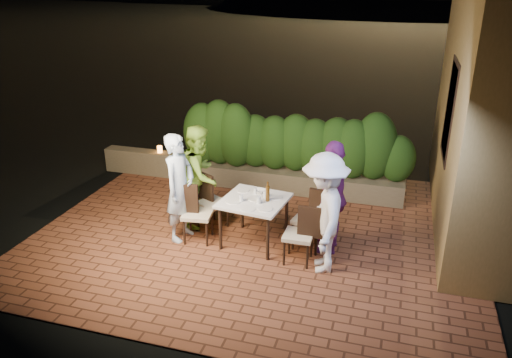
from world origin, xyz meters
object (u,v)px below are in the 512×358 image
at_px(chair_right_back, 310,218).
at_px(parapet_lamp, 160,149).
at_px(dining_table, 254,221).
at_px(beer_bottle, 268,191).
at_px(chair_right_front, 299,234).
at_px(bowl, 259,191).
at_px(diner_white, 324,213).
at_px(diner_blue, 180,188).
at_px(diner_purple, 333,197).
at_px(chair_left_front, 198,213).
at_px(diner_green, 200,175).
at_px(chair_left_back, 212,202).

relative_size(chair_right_back, parapet_lamp, 7.12).
distance_m(dining_table, beer_bottle, 0.57).
bearing_deg(chair_right_back, chair_right_front, 91.77).
xyz_separation_m(bowl, diner_white, (1.14, -0.70, 0.10)).
xyz_separation_m(dining_table, diner_blue, (-1.16, -0.16, 0.50)).
relative_size(beer_bottle, chair_right_back, 0.31).
bearing_deg(diner_purple, dining_table, -83.03).
bearing_deg(chair_left_front, chair_right_back, 1.07).
bearing_deg(chair_right_back, diner_blue, 19.08).
xyz_separation_m(diner_white, diner_purple, (0.03, 0.59, 0.00)).
height_order(chair_left_front, chair_right_front, chair_left_front).
height_order(diner_green, parapet_lamp, diner_green).
bearing_deg(dining_table, chair_left_front, -169.10).
relative_size(dining_table, diner_green, 0.55).
bearing_deg(diner_purple, chair_right_back, -81.98).
relative_size(dining_table, parapet_lamp, 6.78).
height_order(diner_purple, parapet_lamp, diner_purple).
distance_m(diner_green, parapet_lamp, 2.44).
relative_size(dining_table, chair_right_front, 1.05).
xyz_separation_m(bowl, diner_purple, (1.17, -0.11, 0.10)).
bearing_deg(diner_green, dining_table, -115.09).
xyz_separation_m(chair_left_back, parapet_lamp, (-1.90, 1.89, 0.11)).
bearing_deg(diner_green, chair_left_front, -165.36).
relative_size(chair_left_back, diner_white, 0.52).
bearing_deg(diner_purple, chair_left_front, -81.76).
bearing_deg(chair_right_front, diner_purple, -128.20).
distance_m(chair_left_front, diner_blue, 0.49).
height_order(chair_right_back, diner_purple, diner_purple).
bearing_deg(parapet_lamp, diner_white, -34.33).
relative_size(chair_right_back, diner_purple, 0.57).
xyz_separation_m(bowl, chair_left_back, (-0.82, 0.05, -0.32)).
xyz_separation_m(beer_bottle, diner_purple, (0.96, 0.16, -0.03)).
bearing_deg(diner_white, diner_purple, 164.05).
xyz_separation_m(chair_left_front, chair_right_back, (1.73, 0.28, 0.02)).
height_order(dining_table, diner_white, diner_white).
bearing_deg(dining_table, diner_blue, -172.26).
distance_m(dining_table, chair_left_front, 0.90).
bearing_deg(bowl, chair_right_front, -38.60).
distance_m(bowl, parapet_lamp, 3.35).
distance_m(chair_left_front, chair_right_front, 1.67).
bearing_deg(beer_bottle, diner_white, -25.12).
height_order(chair_left_front, diner_blue, diner_blue).
bearing_deg(dining_table, diner_purple, 7.95).
height_order(chair_left_back, chair_right_front, chair_left_back).
height_order(dining_table, chair_left_back, chair_left_back).
relative_size(diner_blue, parapet_lamp, 12.44).
relative_size(diner_purple, parapet_lamp, 12.53).
xyz_separation_m(chair_right_front, diner_green, (-1.84, 0.79, 0.40)).
relative_size(dining_table, diner_purple, 0.54).
bearing_deg(chair_left_back, diner_green, -178.91).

